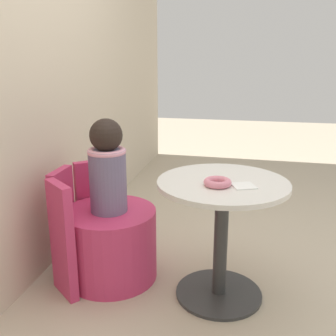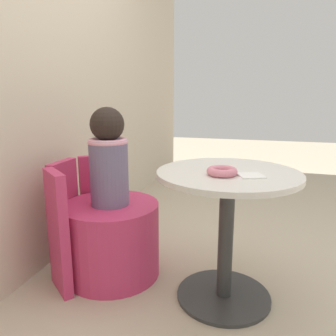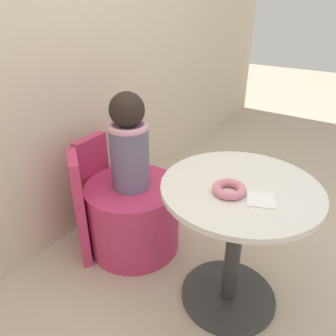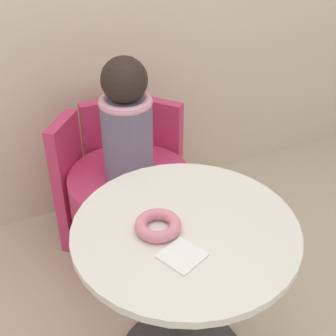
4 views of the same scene
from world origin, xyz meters
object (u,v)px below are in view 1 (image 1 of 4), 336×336
object	(u,v)px
round_table	(222,218)
child_figure	(107,167)
donut	(218,182)
tub_chair	(111,244)

from	to	relation	value
round_table	child_figure	size ratio (longest dim) A/B	1.27
child_figure	donut	bearing A→B (deg)	-102.82
round_table	donut	size ratio (longest dim) A/B	4.94
donut	round_table	bearing A→B (deg)	-14.98
child_figure	tub_chair	bearing A→B (deg)	82.87
child_figure	round_table	bearing A→B (deg)	-95.28
donut	tub_chair	bearing A→B (deg)	77.18
round_table	child_figure	world-z (taller)	child_figure
round_table	child_figure	xyz separation A→B (m)	(0.06, 0.63, 0.22)
tub_chair	donut	xyz separation A→B (m)	(-0.14, -0.61, 0.46)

